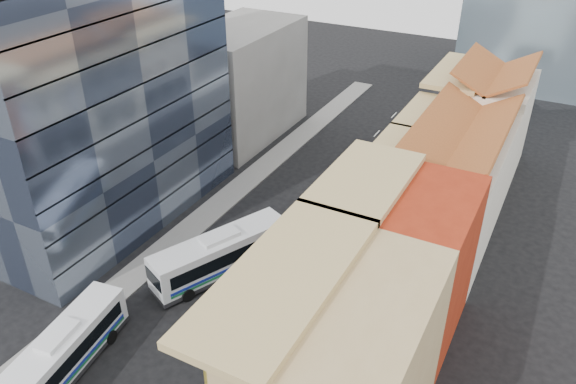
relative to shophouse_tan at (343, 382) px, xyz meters
The scene contains 12 objects.
sidewalk_right 18.82m from the shophouse_tan, 107.93° to the left, with size 3.00×90.00×0.15m, color slate.
sidewalk_left 28.82m from the shophouse_tan, 142.93° to the left, with size 3.00×90.00×0.15m, color slate.
shophouse_tan is the anchor object (origin of this frame).
shophouse_red 12.00m from the shophouse_tan, 90.00° to the left, with size 8.00×10.00×12.00m, color #9E2A11.
shophouse_cream_near 21.52m from the shophouse_tan, 90.00° to the left, with size 8.00×9.00×10.00m, color silver.
shophouse_cream_mid 30.52m from the shophouse_tan, 90.00° to the left, with size 8.00×9.00×10.00m, color silver.
shophouse_cream_far 41.00m from the shophouse_tan, 90.00° to the left, with size 8.00×12.00×11.00m, color silver.
office_tower 35.19m from the shophouse_tan, 155.70° to the left, with size 12.00×26.00×30.00m, color #3F4A64.
office_block_far 47.64m from the shophouse_tan, 129.04° to the left, with size 10.00×18.00×14.00m, color gray.
bus_left_near 20.24m from the shophouse_tan, 169.67° to the right, with size 2.76×11.78×3.78m, color silver, non-canonical shape.
bus_left_far 19.82m from the shophouse_tan, 145.49° to the left, with size 2.99×12.76×4.09m, color silver, non-canonical shape.
bus_right 10.33m from the shophouse_tan, 154.31° to the left, with size 2.60×11.08×3.55m, color white, non-canonical shape.
Camera 1 is at (21.44, -15.74, 31.57)m, focal length 35.00 mm.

